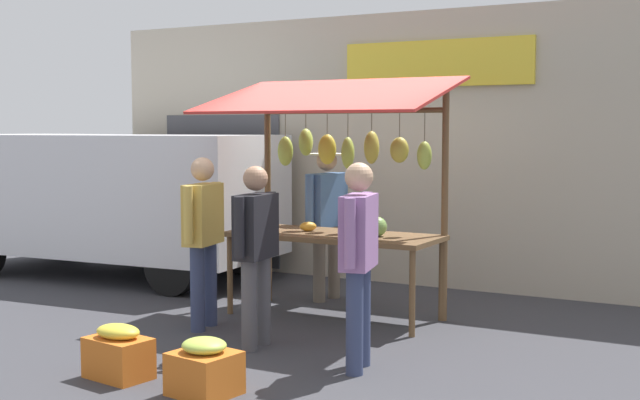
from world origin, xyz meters
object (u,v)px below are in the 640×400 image
Objects in this scene: produce_crate_near at (204,368)px; shopper_in_striped_shirt at (359,250)px; parked_van at (103,191)px; vendor_with_sunhat at (327,211)px; market_stall at (337,168)px; shopper_with_ponytail at (203,229)px; produce_crate_side at (118,353)px; shopper_with_shopping_bag at (256,243)px.

shopper_in_striped_shirt is at bearing -122.40° from produce_crate_near.
vendor_with_sunhat is at bearing 175.04° from parked_van.
vendor_with_sunhat is (0.49, -0.70, -0.53)m from market_stall.
shopper_with_ponytail is 0.37× the size of parked_van.
parked_van is (3.42, -0.05, 0.10)m from vendor_with_sunhat.
market_stall is at bearing -99.73° from produce_crate_side.
vendor_with_sunhat is 3.69m from produce_crate_near.
shopper_with_ponytail is at bearing 144.35° from parked_van.
shopper_with_shopping_bag is at bearing -123.61° from shopper_with_ponytail.
parked_van is 8.21× the size of produce_crate_side.
market_stall is at bearing -7.03° from shopper_with_shopping_bag.
vendor_with_sunhat reaches higher than produce_crate_side.
shopper_with_shopping_bag is at bearing 146.13° from parked_van.
shopper_with_shopping_bag is at bearing 66.24° from shopper_in_striped_shirt.
shopper_with_ponytail is 3.33× the size of produce_crate_near.
shopper_with_ponytail is at bearing -3.76° from vendor_with_sunhat.
vendor_with_sunhat is 1.85m from shopper_with_ponytail.
shopper_in_striped_shirt is (-1.12, 0.20, 0.04)m from shopper_with_shopping_bag.
market_stall is 4.54× the size of produce_crate_side.
shopper_with_ponytail is 3.06× the size of produce_crate_side.
parked_van reaches higher than shopper_with_ponytail.
vendor_with_sunhat reaches higher than shopper_with_shopping_bag.
produce_crate_side is (-3.43, 3.54, -0.92)m from parked_van.
vendor_with_sunhat is at bearing -76.30° from produce_crate_near.
shopper_in_striped_shirt reaches higher than shopper_with_ponytail.
shopper_in_striped_shirt reaches higher than produce_crate_near.
produce_crate_near is at bearing -154.13° from shopper_with_ponytail.
shopper_with_shopping_bag is 0.92m from shopper_with_ponytail.
produce_crate_near is at bearing 97.40° from market_stall.
shopper_with_ponytail is at bearing -53.43° from produce_crate_near.
produce_crate_near is at bearing 134.16° from shopper_in_striped_shirt.
vendor_with_sunhat is 3.39× the size of produce_crate_near.
shopper_with_ponytail is at bearing -76.26° from produce_crate_side.
produce_crate_near is (-4.28, 3.55, -0.92)m from parked_van.
shopper_in_striped_shirt is 0.38× the size of parked_van.
shopper_with_shopping_bag is 1.58m from produce_crate_near.
produce_crate_side is (0.48, 2.79, -1.36)m from market_stall.
shopper_in_striped_shirt is (-1.57, 2.37, -0.04)m from vendor_with_sunhat.
market_stall is 1.45× the size of vendor_with_sunhat.
market_stall reaches higher than produce_crate_side.
shopper_with_shopping_bag is 2.97× the size of produce_crate_side.
parked_van is (3.91, -0.75, -0.44)m from market_stall.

